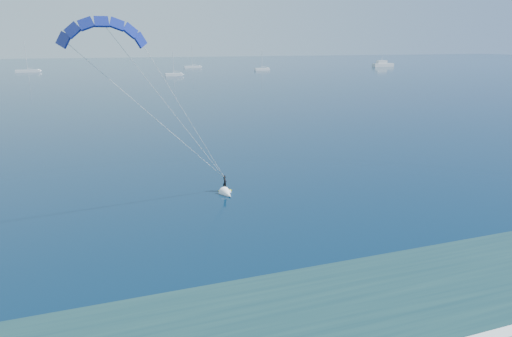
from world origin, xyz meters
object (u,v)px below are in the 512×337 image
object	(u,v)px
sailboat_2	(28,71)
sailboat_3	(174,74)
kitesurfer_rig	(174,114)
sailboat_5	(262,69)
sailboat_4	(193,67)
motor_yacht	(383,64)

from	to	relation	value
sailboat_2	sailboat_3	xyz separation A→B (m)	(61.53, -47.94, -0.02)
kitesurfer_rig	sailboat_2	xyz separation A→B (m)	(-34.13, 209.29, -7.69)
sailboat_5	sailboat_4	bearing A→B (deg)	131.15
sailboat_3	sailboat_4	world-z (taller)	sailboat_4
sailboat_2	motor_yacht	bearing A→B (deg)	-3.76
sailboat_2	sailboat_5	bearing A→B (deg)	-11.73
motor_yacht	sailboat_5	xyz separation A→B (m)	(-79.65, -10.48, -0.74)
motor_yacht	sailboat_5	size ratio (longest dim) A/B	1.24
kitesurfer_rig	sailboat_3	size ratio (longest dim) A/B	1.62
motor_yacht	sailboat_4	xyz separation A→B (m)	(-108.56, 22.59, -0.73)
sailboat_4	sailboat_5	world-z (taller)	sailboat_4
kitesurfer_rig	sailboat_5	world-z (taller)	kitesurfer_rig
sailboat_3	sailboat_5	distance (m)	55.25
sailboat_2	sailboat_5	distance (m)	113.21
sailboat_2	sailboat_3	size ratio (longest dim) A/B	1.39
sailboat_2	sailboat_5	world-z (taller)	sailboat_2
sailboat_4	kitesurfer_rig	bearing A→B (deg)	-102.30
kitesurfer_rig	sailboat_3	bearing A→B (deg)	80.36
sailboat_4	sailboat_5	distance (m)	43.92
sailboat_2	sailboat_5	xyz separation A→B (m)	(110.84, -23.02, -0.02)
sailboat_3	sailboat_4	xyz separation A→B (m)	(20.41, 57.99, 0.01)
sailboat_2	sailboat_3	distance (m)	78.00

